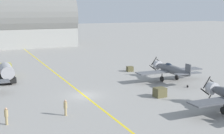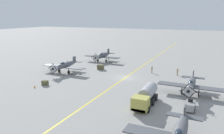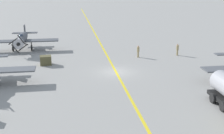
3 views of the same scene
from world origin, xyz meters
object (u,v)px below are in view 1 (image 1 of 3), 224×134
(airplane_mid_right, at_px, (171,69))
(ground_crew_inspecting, at_px, (6,115))
(fuel_tanker, at_px, (6,72))
(supply_crate_mid_lane, at_px, (160,92))
(traffic_cone, at_px, (127,68))
(hangar, at_px, (20,22))
(ground_crew_walking, at_px, (65,107))
(supply_crate_by_tanker, at_px, (130,69))

(airplane_mid_right, xyz_separation_m, ground_crew_inspecting, (-27.02, -9.61, -1.00))
(fuel_tanker, xyz_separation_m, ground_crew_inspecting, (-1.96, -21.32, -0.49))
(supply_crate_mid_lane, height_order, traffic_cone, supply_crate_mid_lane)
(airplane_mid_right, xyz_separation_m, hangar, (-15.71, 60.45, 5.72))
(ground_crew_walking, relative_size, hangar, 0.06)
(airplane_mid_right, xyz_separation_m, ground_crew_walking, (-20.62, -9.37, -1.00))
(supply_crate_by_tanker, distance_m, supply_crate_mid_lane, 17.94)
(fuel_tanker, distance_m, ground_crew_inspecting, 21.41)
(airplane_mid_right, distance_m, ground_crew_inspecting, 28.69)
(supply_crate_by_tanker, bearing_deg, supply_crate_mid_lane, -103.92)
(supply_crate_mid_lane, bearing_deg, ground_crew_inspecting, -173.34)
(ground_crew_inspecting, relative_size, supply_crate_mid_lane, 1.19)
(ground_crew_inspecting, bearing_deg, hangar, 80.83)
(hangar, bearing_deg, ground_crew_inspecting, -99.17)
(ground_crew_walking, bearing_deg, hangar, 85.98)
(fuel_tanker, distance_m, supply_crate_by_tanker, 22.72)
(airplane_mid_right, distance_m, hangar, 62.72)
(supply_crate_mid_lane, bearing_deg, hangar, 97.55)
(ground_crew_walking, xyz_separation_m, hangar, (4.91, 69.82, 6.72))
(ground_crew_inspecting, xyz_separation_m, supply_crate_mid_lane, (20.29, 2.37, -0.37))
(airplane_mid_right, bearing_deg, supply_crate_mid_lane, -122.05)
(fuel_tanker, xyz_separation_m, supply_crate_mid_lane, (18.32, -18.95, -0.86))
(supply_crate_by_tanker, height_order, traffic_cone, supply_crate_by_tanker)
(supply_crate_by_tanker, bearing_deg, ground_crew_inspecting, -141.20)
(fuel_tanker, height_order, supply_crate_mid_lane, fuel_tanker)
(ground_crew_walking, bearing_deg, traffic_cone, 49.46)
(ground_crew_walking, height_order, traffic_cone, ground_crew_walking)
(ground_crew_walking, xyz_separation_m, supply_crate_mid_lane, (13.89, 2.13, -0.36))
(traffic_cone, height_order, hangar, hangar)
(ground_crew_inspecting, bearing_deg, airplane_mid_right, 19.58)
(fuel_tanker, distance_m, hangar, 50.02)
(ground_crew_inspecting, relative_size, hangar, 0.06)
(fuel_tanker, relative_size, hangar, 0.24)
(airplane_mid_right, distance_m, supply_crate_mid_lane, 9.98)
(ground_crew_inspecting, bearing_deg, fuel_tanker, 84.74)
(ground_crew_walking, distance_m, traffic_cone, 28.93)
(ground_crew_walking, bearing_deg, fuel_tanker, 101.89)
(supply_crate_by_tanker, bearing_deg, airplane_mid_right, -76.65)
(supply_crate_by_tanker, xyz_separation_m, traffic_cone, (0.59, 2.43, -0.21))
(fuel_tanker, relative_size, traffic_cone, 14.55)
(ground_crew_walking, xyz_separation_m, supply_crate_by_tanker, (18.20, 19.54, -0.52))
(fuel_tanker, relative_size, supply_crate_mid_lane, 5.13)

